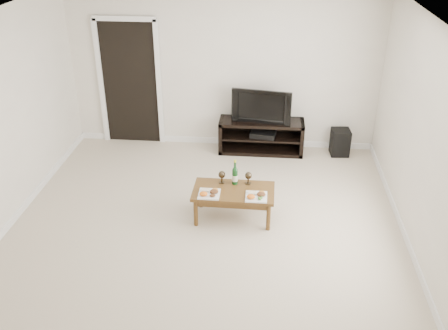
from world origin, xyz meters
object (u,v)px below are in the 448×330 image
media_console (261,136)px  subwoofer (340,142)px  television (262,105)px  coffee_table (233,204)px

media_console → subwoofer: bearing=0.5°
television → coffee_table: 2.13m
media_console → subwoofer: (1.29, 0.01, -0.06)m
television → subwoofer: (1.29, 0.01, -0.61)m
television → coffee_table: television is taller
media_console → coffee_table: size_ratio=1.32×
subwoofer → coffee_table: subwoofer is taller
media_console → coffee_table: 2.04m
television → coffee_table: (-0.30, -2.02, -0.62)m
media_console → television: size_ratio=1.44×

